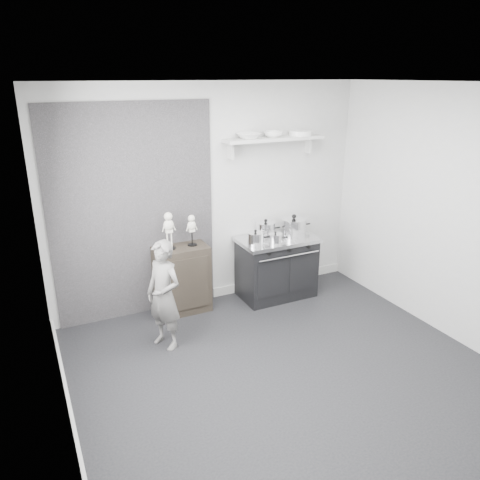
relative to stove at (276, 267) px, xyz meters
name	(u,v)px	position (x,y,z in m)	size (l,w,h in m)	color
ground	(283,369)	(-0.77, -1.48, -0.40)	(4.00, 4.00, 0.00)	black
room_shell	(271,207)	(-0.86, -1.33, 1.24)	(4.02, 3.62, 2.71)	#B8B8B5
wall_shelf	(274,140)	(0.03, 0.20, 1.60)	(1.30, 0.26, 0.24)	silver
stove	(276,267)	(0.00, 0.00, 0.00)	(1.00, 0.62, 0.80)	black
side_cabinet	(182,279)	(-1.25, 0.13, 0.01)	(0.64, 0.37, 0.83)	black
child	(164,295)	(-1.67, -0.55, 0.19)	(0.43, 0.28, 1.19)	slate
pot_front_left	(255,238)	(-0.36, -0.08, 0.47)	(0.29, 0.20, 0.19)	silver
pot_back_left	(266,229)	(-0.09, 0.15, 0.49)	(0.34, 0.25, 0.22)	silver
pot_back_right	(294,225)	(0.30, 0.09, 0.49)	(0.42, 0.33, 0.25)	silver
pot_front_center	(275,238)	(-0.12, -0.16, 0.46)	(0.26, 0.17, 0.15)	silver
skeleton_full	(169,228)	(-1.38, 0.13, 0.69)	(0.14, 0.09, 0.51)	white
skeleton_torso	(192,228)	(-1.10, 0.13, 0.65)	(0.12, 0.08, 0.43)	white
bowl_large	(249,136)	(-0.32, 0.19, 1.67)	(0.28, 0.28, 0.07)	white
bowl_small	(273,134)	(0.01, 0.19, 1.67)	(0.23, 0.23, 0.07)	white
plate_stack	(300,133)	(0.40, 0.19, 1.67)	(0.29, 0.29, 0.06)	white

